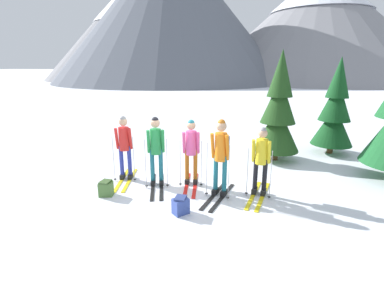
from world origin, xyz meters
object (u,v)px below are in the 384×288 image
Objects in this scene: skier_in_orange at (221,153)px; pine_tree_far at (335,111)px; skier_in_red at (125,144)px; skier_in_pink at (191,150)px; skier_in_yellow at (261,158)px; backpack_on_snow_beside at (106,188)px; pine_tree_mid at (278,112)px; skier_in_green at (156,147)px; backpack_on_snow_front at (181,205)px.

skier_in_orange is 0.56× the size of pine_tree_far.
skier_in_pink is (1.83, 0.05, -0.05)m from skier_in_red.
backpack_on_snow_beside is (-3.60, -0.92, -0.75)m from skier_in_yellow.
pine_tree_far is (6.06, 3.88, 0.53)m from skier_in_red.
skier_in_pink is at bearing 172.44° from skier_in_yellow.
pine_tree_mid is 1.06× the size of pine_tree_far.
skier_in_yellow is at bearing 14.39° from backpack_on_snow_beside.
skier_in_orange is at bearing -7.94° from skier_in_green.
skier_in_orange is 2.89m from backpack_on_snow_beside.
skier_in_pink is 0.97m from skier_in_orange.
pine_tree_mid is 8.89× the size of backpack_on_snow_front.
pine_tree_mid reaches higher than backpack_on_snow_front.
skier_in_yellow is at bearing 39.84° from backpack_on_snow_front.
skier_in_yellow is at bearing -121.19° from pine_tree_far.
skier_in_yellow is at bearing 0.48° from skier_in_green.
backpack_on_snow_beside is (-1.84, -1.16, -0.77)m from skier_in_pink.
backpack_on_snow_front and backpack_on_snow_beside have the same top height.
skier_in_yellow is 0.51× the size of pine_tree_far.
skier_in_pink is 5.73m from pine_tree_far.
pine_tree_far reaches higher than skier_in_pink.
skier_in_yellow is (2.62, 0.02, -0.09)m from skier_in_green.
pine_tree_mid reaches higher than skier_in_green.
skier_in_green is 2.63m from skier_in_yellow.
skier_in_orange is at bearing -164.54° from skier_in_yellow.
skier_in_yellow is 3.79m from backpack_on_snow_beside.
skier_in_orange is at bearing -114.73° from pine_tree_mid.
skier_in_pink is (0.86, 0.26, -0.08)m from skier_in_green.
skier_in_green is at bearing -179.52° from skier_in_yellow.
skier_in_red is 4.43× the size of backpack_on_snow_front.
skier_in_green is 1.05× the size of skier_in_pink.
backpack_on_snow_front is (0.14, -1.59, -0.77)m from skier_in_pink.
skier_in_red is 0.94× the size of skier_in_orange.
skier_in_pink is at bearing 149.34° from skier_in_orange.
skier_in_green is at bearing 42.71° from backpack_on_snow_beside.
skier_in_orange is 1.10× the size of skier_in_yellow.
pine_tree_far is 7.96m from backpack_on_snow_beside.
backpack_on_snow_beside is (-2.67, -0.67, -0.89)m from skier_in_orange.
pine_tree_far reaches higher than skier_in_green.
backpack_on_snow_front is (-2.11, -4.19, -1.43)m from pine_tree_mid.
pine_tree_far is (4.22, 3.83, 0.58)m from skier_in_pink.
skier_in_green is at bearing -141.22° from pine_tree_far.
skier_in_pink is 0.93× the size of skier_in_orange.
skier_in_pink is 1.77m from backpack_on_snow_front.
pine_tree_far is (1.96, 1.22, -0.09)m from pine_tree_mid.
skier_in_pink is at bearing -130.88° from pine_tree_mid.
skier_in_green is 1.87m from backpack_on_snow_front.
pine_tree_mid is 2.32m from pine_tree_far.
skier_in_orange is (2.66, -0.44, 0.08)m from skier_in_red.
pine_tree_mid reaches higher than skier_in_red.
backpack_on_snow_front is at bearing -122.14° from skier_in_orange.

